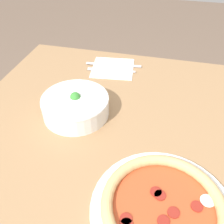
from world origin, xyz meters
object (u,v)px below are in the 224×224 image
(pizza, at_px, (163,207))
(knife, at_px, (116,65))
(fork, at_px, (112,70))
(bowl, at_px, (76,105))

(pizza, bearing_deg, knife, 21.97)
(pizza, xyz_separation_m, knife, (0.58, 0.24, -0.01))
(fork, bearing_deg, bowl, 73.80)
(bowl, relative_size, knife, 0.90)
(pizza, height_order, bowl, bowl)
(bowl, distance_m, fork, 0.28)
(fork, distance_m, knife, 0.05)
(pizza, distance_m, fork, 0.59)
(bowl, bearing_deg, fork, -9.89)
(pizza, relative_size, knife, 1.37)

